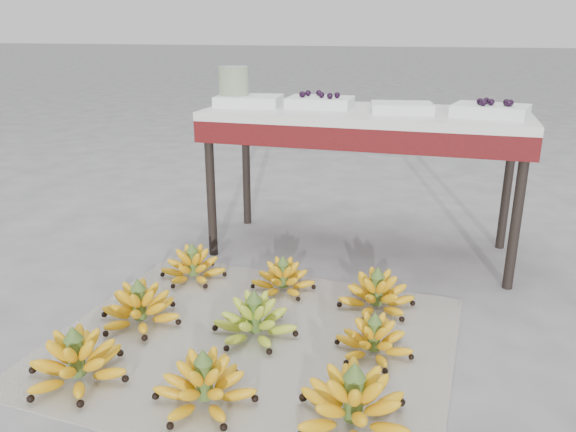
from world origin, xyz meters
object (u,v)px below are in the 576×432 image
(bunch_back_right, at_px, (377,294))
(tray_far_left, at_px, (249,101))
(bunch_front_left, at_px, (77,362))
(tray_far_right, at_px, (491,110))
(bunch_front_center, at_px, (204,385))
(bunch_front_right, at_px, (353,404))
(tray_left, at_px, (320,102))
(tray_right, at_px, (402,108))
(glass_jar, at_px, (234,86))
(newspaper_mat, at_px, (253,341))
(bunch_back_center, at_px, (283,279))
(bunch_mid_right, at_px, (374,340))
(vendor_table, at_px, (364,127))
(bunch_mid_left, at_px, (140,308))
(bunch_mid_center, at_px, (255,321))
(bunch_back_left, at_px, (193,266))

(bunch_back_right, distance_m, tray_far_left, 1.04)
(bunch_front_left, distance_m, tray_far_right, 1.73)
(bunch_front_left, bearing_deg, bunch_front_center, 14.18)
(bunch_front_right, bearing_deg, tray_left, 130.66)
(bunch_front_right, height_order, tray_far_right, tray_far_right)
(tray_right, bearing_deg, glass_jar, 177.92)
(newspaper_mat, bearing_deg, tray_right, 67.07)
(bunch_back_center, distance_m, tray_far_right, 1.04)
(bunch_mid_right, height_order, glass_jar, glass_jar)
(bunch_front_left, distance_m, bunch_front_right, 0.79)
(vendor_table, xyz_separation_m, tray_right, (0.15, -0.03, 0.09))
(bunch_mid_left, distance_m, tray_left, 1.16)
(bunch_back_right, relative_size, tray_far_right, 0.95)
(bunch_front_center, bearing_deg, tray_far_left, 98.39)
(newspaper_mat, xyz_separation_m, bunch_mid_center, (-0.00, 0.03, 0.06))
(glass_jar, bearing_deg, bunch_front_center, -73.09)
(bunch_back_center, distance_m, vendor_table, 0.75)
(tray_far_left, xyz_separation_m, tray_far_right, (1.01, -0.02, 0.00))
(newspaper_mat, bearing_deg, bunch_back_right, 42.79)
(bunch_front_center, bearing_deg, newspaper_mat, 81.84)
(bunch_front_right, relative_size, bunch_mid_right, 1.50)
(bunch_back_center, xyz_separation_m, tray_far_left, (-0.30, 0.49, 0.61))
(bunch_back_center, bearing_deg, bunch_mid_left, -130.83)
(bunch_front_center, distance_m, bunch_back_right, 0.76)
(bunch_back_right, bearing_deg, bunch_front_left, -132.49)
(bunch_back_right, bearing_deg, bunch_mid_left, -150.49)
(bunch_mid_right, height_order, tray_far_left, tray_far_left)
(vendor_table, distance_m, tray_far_right, 0.51)
(tray_far_left, bearing_deg, vendor_table, 1.47)
(tray_far_right, bearing_deg, vendor_table, 175.80)
(bunch_mid_center, bearing_deg, glass_jar, 118.37)
(bunch_front_left, relative_size, bunch_mid_center, 1.19)
(bunch_mid_right, xyz_separation_m, tray_left, (-0.38, 0.87, 0.61))
(bunch_mid_center, bearing_deg, tray_far_left, 114.27)
(bunch_front_left, distance_m, vendor_table, 1.45)
(bunch_front_left, bearing_deg, bunch_back_right, 54.81)
(bunch_mid_right, distance_m, bunch_back_right, 0.30)
(tray_far_left, bearing_deg, bunch_mid_left, -96.29)
(bunch_mid_center, relative_size, vendor_table, 0.22)
(newspaper_mat, height_order, bunch_back_center, bunch_back_center)
(tray_right, relative_size, glass_jar, 1.61)
(vendor_table, relative_size, tray_right, 4.95)
(tray_far_right, bearing_deg, newspaper_mat, -129.83)
(bunch_mid_left, relative_size, tray_far_right, 1.09)
(bunch_back_left, distance_m, vendor_table, 0.92)
(tray_right, xyz_separation_m, glass_jar, (-0.74, 0.03, 0.06))
(bunch_front_center, height_order, bunch_front_right, bunch_front_right)
(bunch_back_center, distance_m, tray_far_left, 0.83)
(bunch_front_center, relative_size, tray_far_left, 1.00)
(bunch_front_right, distance_m, tray_far_left, 1.49)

